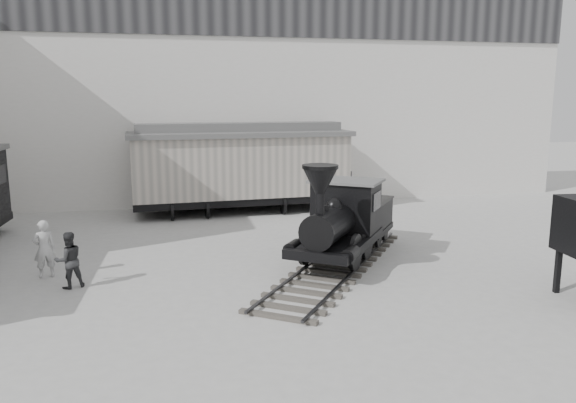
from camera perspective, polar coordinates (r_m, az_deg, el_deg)
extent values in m
plane|color=#9E9E9B|center=(14.61, 2.83, -10.26)|extent=(90.00, 90.00, 0.00)
cube|color=silver|center=(28.41, -5.18, 11.11)|extent=(34.00, 2.40, 11.00)
cube|color=#232326|center=(27.51, -4.97, 19.50)|extent=(34.00, 0.12, 3.00)
cube|color=#3C3933|center=(17.46, 4.79, -6.51)|extent=(6.99, 8.73, 0.16)
cube|color=#2D2D30|center=(17.67, 2.54, -6.10)|extent=(5.41, 7.62, 0.06)
cube|color=#2D2D30|center=(17.24, 7.10, -6.59)|extent=(5.41, 7.62, 0.06)
cylinder|color=black|center=(17.07, 1.78, -4.65)|extent=(0.74, 0.98, 1.11)
cylinder|color=black|center=(16.60, 6.87, -5.17)|extent=(0.74, 0.98, 1.11)
cylinder|color=black|center=(18.26, 3.26, -3.65)|extent=(0.74, 0.98, 1.11)
cylinder|color=black|center=(17.82, 8.04, -4.10)|extent=(0.74, 0.98, 1.11)
cube|color=black|center=(17.39, 4.98, -3.99)|extent=(3.74, 4.12, 0.28)
cylinder|color=black|center=(16.59, 4.27, -2.40)|extent=(2.16, 2.47, 1.01)
cylinder|color=black|center=(15.59, 3.25, -0.27)|extent=(0.36, 0.36, 0.60)
cone|color=black|center=(15.48, 3.27, 2.11)|extent=(1.35, 1.35, 0.70)
sphere|color=black|center=(16.86, 4.73, -0.52)|extent=(0.52, 0.52, 0.52)
cube|color=black|center=(18.03, 5.91, -0.48)|extent=(2.39, 2.24, 1.56)
cube|color=#5C5C5C|center=(17.90, 5.96, 2.10)|extent=(2.67, 2.52, 0.08)
cube|color=black|center=(19.85, 7.41, -1.15)|extent=(2.64, 2.69, 0.91)
cylinder|color=black|center=(25.56, -10.20, -0.38)|extent=(2.19, 0.98, 0.86)
cylinder|color=black|center=(26.46, 0.46, 0.16)|extent=(2.19, 0.98, 0.86)
cube|color=black|center=(25.86, -4.78, 0.36)|extent=(9.77, 3.22, 0.32)
cube|color=gray|center=(25.64, -4.83, 3.66)|extent=(9.77, 3.32, 2.68)
cube|color=#5C5C5C|center=(25.51, -4.88, 6.89)|extent=(10.11, 3.66, 0.21)
cube|color=#5C5C5C|center=(25.49, -4.90, 7.56)|extent=(9.26, 1.80, 0.39)
imported|color=#B3B3B3|center=(17.81, -23.53, -4.43)|extent=(0.73, 0.60, 1.71)
imported|color=#2D2D2F|center=(16.59, -21.37, -5.57)|extent=(0.95, 0.86, 1.58)
cube|color=black|center=(16.79, 25.72, -6.34)|extent=(0.14, 0.14, 1.22)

